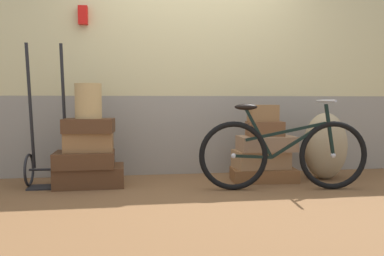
{
  "coord_description": "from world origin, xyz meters",
  "views": [
    {
      "loc": [
        -0.69,
        -3.75,
        0.86
      ],
      "look_at": [
        -0.13,
        0.13,
        0.58
      ],
      "focal_mm": 36.38,
      "sensor_mm": 36.0,
      "label": 1
    }
  ],
  "objects_px": {
    "suitcase_2": "(89,142)",
    "burlap_sack": "(325,146)",
    "suitcase_3": "(89,126)",
    "suitcase_0": "(90,176)",
    "suitcase_1": "(85,159)",
    "suitcase_7": "(265,129)",
    "suitcase_4": "(264,175)",
    "suitcase_5": "(261,159)",
    "suitcase_8": "(263,113)",
    "bicycle": "(283,153)",
    "suitcase_6": "(266,144)",
    "luggage_trolley": "(48,155)",
    "wicker_basket": "(88,101)"
  },
  "relations": [
    {
      "from": "suitcase_2",
      "to": "suitcase_8",
      "type": "height_order",
      "value": "suitcase_8"
    },
    {
      "from": "suitcase_4",
      "to": "luggage_trolley",
      "type": "distance_m",
      "value": 2.25
    },
    {
      "from": "wicker_basket",
      "to": "luggage_trolley",
      "type": "height_order",
      "value": "luggage_trolley"
    },
    {
      "from": "suitcase_1",
      "to": "suitcase_2",
      "type": "relative_size",
      "value": 1.24
    },
    {
      "from": "suitcase_2",
      "to": "suitcase_1",
      "type": "bearing_deg",
      "value": -127.52
    },
    {
      "from": "suitcase_1",
      "to": "suitcase_3",
      "type": "bearing_deg",
      "value": 8.16
    },
    {
      "from": "suitcase_5",
      "to": "burlap_sack",
      "type": "xyz_separation_m",
      "value": [
        0.72,
        -0.03,
        0.13
      ]
    },
    {
      "from": "suitcase_8",
      "to": "wicker_basket",
      "type": "height_order",
      "value": "wicker_basket"
    },
    {
      "from": "suitcase_6",
      "to": "suitcase_1",
      "type": "bearing_deg",
      "value": 179.94
    },
    {
      "from": "suitcase_3",
      "to": "suitcase_7",
      "type": "xyz_separation_m",
      "value": [
        1.83,
        0.02,
        -0.05
      ]
    },
    {
      "from": "suitcase_0",
      "to": "luggage_trolley",
      "type": "bearing_deg",
      "value": 171.56
    },
    {
      "from": "suitcase_5",
      "to": "suitcase_8",
      "type": "height_order",
      "value": "suitcase_8"
    },
    {
      "from": "suitcase_2",
      "to": "burlap_sack",
      "type": "relative_size",
      "value": 0.65
    },
    {
      "from": "luggage_trolley",
      "to": "burlap_sack",
      "type": "bearing_deg",
      "value": -1.26
    },
    {
      "from": "suitcase_0",
      "to": "suitcase_8",
      "type": "height_order",
      "value": "suitcase_8"
    },
    {
      "from": "suitcase_6",
      "to": "bicycle",
      "type": "relative_size",
      "value": 0.36
    },
    {
      "from": "suitcase_4",
      "to": "suitcase_1",
      "type": "bearing_deg",
      "value": -174.37
    },
    {
      "from": "suitcase_2",
      "to": "wicker_basket",
      "type": "distance_m",
      "value": 0.41
    },
    {
      "from": "suitcase_7",
      "to": "bicycle",
      "type": "xyz_separation_m",
      "value": [
        0.04,
        -0.44,
        -0.21
      ]
    },
    {
      "from": "burlap_sack",
      "to": "bicycle",
      "type": "height_order",
      "value": "bicycle"
    },
    {
      "from": "suitcase_0",
      "to": "suitcase_8",
      "type": "bearing_deg",
      "value": -1.87
    },
    {
      "from": "suitcase_4",
      "to": "burlap_sack",
      "type": "bearing_deg",
      "value": 5.35
    },
    {
      "from": "suitcase_6",
      "to": "burlap_sack",
      "type": "xyz_separation_m",
      "value": [
        0.68,
        0.03,
        -0.04
      ]
    },
    {
      "from": "luggage_trolley",
      "to": "suitcase_3",
      "type": "bearing_deg",
      "value": -11.3
    },
    {
      "from": "suitcase_0",
      "to": "suitcase_4",
      "type": "height_order",
      "value": "suitcase_0"
    },
    {
      "from": "suitcase_2",
      "to": "suitcase_5",
      "type": "xyz_separation_m",
      "value": [
        1.8,
        0.0,
        -0.22
      ]
    },
    {
      "from": "suitcase_6",
      "to": "luggage_trolley",
      "type": "bearing_deg",
      "value": 177.62
    },
    {
      "from": "suitcase_3",
      "to": "suitcase_5",
      "type": "relative_size",
      "value": 0.85
    },
    {
      "from": "suitcase_8",
      "to": "suitcase_5",
      "type": "bearing_deg",
      "value": 165.16
    },
    {
      "from": "suitcase_0",
      "to": "burlap_sack",
      "type": "relative_size",
      "value": 0.93
    },
    {
      "from": "suitcase_1",
      "to": "suitcase_7",
      "type": "bearing_deg",
      "value": -0.96
    },
    {
      "from": "suitcase_2",
      "to": "burlap_sack",
      "type": "distance_m",
      "value": 2.53
    },
    {
      "from": "suitcase_1",
      "to": "suitcase_0",
      "type": "bearing_deg",
      "value": 44.89
    },
    {
      "from": "suitcase_2",
      "to": "suitcase_3",
      "type": "bearing_deg",
      "value": -81.19
    },
    {
      "from": "suitcase_7",
      "to": "wicker_basket",
      "type": "bearing_deg",
      "value": -175.75
    },
    {
      "from": "suitcase_2",
      "to": "luggage_trolley",
      "type": "bearing_deg",
      "value": 173.97
    },
    {
      "from": "suitcase_6",
      "to": "wicker_basket",
      "type": "height_order",
      "value": "wicker_basket"
    },
    {
      "from": "suitcase_5",
      "to": "suitcase_8",
      "type": "distance_m",
      "value": 0.5
    },
    {
      "from": "suitcase_7",
      "to": "suitcase_5",
      "type": "bearing_deg",
      "value": 152.78
    },
    {
      "from": "suitcase_1",
      "to": "suitcase_2",
      "type": "distance_m",
      "value": 0.18
    },
    {
      "from": "suitcase_7",
      "to": "bicycle",
      "type": "distance_m",
      "value": 0.49
    },
    {
      "from": "suitcase_5",
      "to": "luggage_trolley",
      "type": "xyz_separation_m",
      "value": [
        -2.21,
        0.04,
        0.08
      ]
    },
    {
      "from": "suitcase_2",
      "to": "suitcase_6",
      "type": "relative_size",
      "value": 0.8
    },
    {
      "from": "suitcase_3",
      "to": "burlap_sack",
      "type": "bearing_deg",
      "value": 3.12
    },
    {
      "from": "suitcase_0",
      "to": "bicycle",
      "type": "bearing_deg",
      "value": -15.52
    },
    {
      "from": "suitcase_3",
      "to": "wicker_basket",
      "type": "distance_m",
      "value": 0.24
    },
    {
      "from": "suitcase_5",
      "to": "wicker_basket",
      "type": "bearing_deg",
      "value": 176.26
    },
    {
      "from": "suitcase_1",
      "to": "wicker_basket",
      "type": "xyz_separation_m",
      "value": [
        0.04,
        0.02,
        0.58
      ]
    },
    {
      "from": "suitcase_3",
      "to": "suitcase_2",
      "type": "bearing_deg",
      "value": 102.03
    },
    {
      "from": "suitcase_7",
      "to": "burlap_sack",
      "type": "height_order",
      "value": "burlap_sack"
    }
  ]
}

